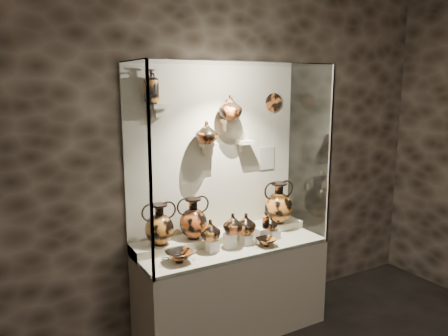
# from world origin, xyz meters

# --- Properties ---
(wall_back) EXTENTS (5.00, 0.02, 3.20)m
(wall_back) POSITION_xyz_m (0.00, 2.50, 1.60)
(wall_back) COLOR #2E261D
(wall_back) RESTS_ON ground
(plinth) EXTENTS (1.70, 0.60, 0.80)m
(plinth) POSITION_xyz_m (0.00, 2.18, 0.40)
(plinth) COLOR beige
(plinth) RESTS_ON floor
(front_tier) EXTENTS (1.68, 0.58, 0.03)m
(front_tier) POSITION_xyz_m (0.00, 2.18, 0.82)
(front_tier) COLOR #C5B898
(front_tier) RESTS_ON plinth
(rear_tier) EXTENTS (1.70, 0.25, 0.10)m
(rear_tier) POSITION_xyz_m (0.00, 2.35, 0.85)
(rear_tier) COLOR #C5B898
(rear_tier) RESTS_ON plinth
(back_panel) EXTENTS (1.70, 0.03, 1.60)m
(back_panel) POSITION_xyz_m (0.00, 2.50, 1.60)
(back_panel) COLOR beige
(back_panel) RESTS_ON plinth
(glass_front) EXTENTS (1.70, 0.01, 1.60)m
(glass_front) POSITION_xyz_m (0.00, 1.88, 1.60)
(glass_front) COLOR white
(glass_front) RESTS_ON plinth
(glass_left) EXTENTS (0.01, 0.60, 1.60)m
(glass_left) POSITION_xyz_m (-0.85, 2.18, 1.60)
(glass_left) COLOR white
(glass_left) RESTS_ON plinth
(glass_right) EXTENTS (0.01, 0.60, 1.60)m
(glass_right) POSITION_xyz_m (0.85, 2.18, 1.60)
(glass_right) COLOR white
(glass_right) RESTS_ON plinth
(glass_top) EXTENTS (1.70, 0.60, 0.01)m
(glass_top) POSITION_xyz_m (0.00, 2.18, 2.40)
(glass_top) COLOR white
(glass_top) RESTS_ON back_panel
(frame_post_left) EXTENTS (0.02, 0.02, 1.60)m
(frame_post_left) POSITION_xyz_m (-0.84, 1.89, 1.60)
(frame_post_left) COLOR gray
(frame_post_left) RESTS_ON plinth
(frame_post_right) EXTENTS (0.02, 0.02, 1.60)m
(frame_post_right) POSITION_xyz_m (0.84, 1.89, 1.60)
(frame_post_right) COLOR gray
(frame_post_right) RESTS_ON plinth
(pedestal_a) EXTENTS (0.09, 0.09, 0.10)m
(pedestal_a) POSITION_xyz_m (-0.22, 2.13, 0.88)
(pedestal_a) COLOR silver
(pedestal_a) RESTS_ON front_tier
(pedestal_b) EXTENTS (0.09, 0.09, 0.13)m
(pedestal_b) POSITION_xyz_m (-0.05, 2.13, 0.90)
(pedestal_b) COLOR silver
(pedestal_b) RESTS_ON front_tier
(pedestal_c) EXTENTS (0.09, 0.09, 0.09)m
(pedestal_c) POSITION_xyz_m (0.12, 2.13, 0.88)
(pedestal_c) COLOR silver
(pedestal_c) RESTS_ON front_tier
(pedestal_d) EXTENTS (0.09, 0.09, 0.12)m
(pedestal_d) POSITION_xyz_m (0.28, 2.13, 0.89)
(pedestal_d) COLOR silver
(pedestal_d) RESTS_ON front_tier
(pedestal_e) EXTENTS (0.09, 0.09, 0.08)m
(pedestal_e) POSITION_xyz_m (0.42, 2.13, 0.87)
(pedestal_e) COLOR silver
(pedestal_e) RESTS_ON front_tier
(bracket_ul) EXTENTS (0.14, 0.12, 0.04)m
(bracket_ul) POSITION_xyz_m (-0.55, 2.42, 2.05)
(bracket_ul) COLOR beige
(bracket_ul) RESTS_ON back_panel
(bracket_ca) EXTENTS (0.14, 0.12, 0.04)m
(bracket_ca) POSITION_xyz_m (-0.10, 2.42, 1.70)
(bracket_ca) COLOR beige
(bracket_ca) RESTS_ON back_panel
(bracket_cb) EXTENTS (0.10, 0.12, 0.04)m
(bracket_cb) POSITION_xyz_m (0.10, 2.42, 1.90)
(bracket_cb) COLOR beige
(bracket_cb) RESTS_ON back_panel
(bracket_cc) EXTENTS (0.14, 0.12, 0.04)m
(bracket_cc) POSITION_xyz_m (0.28, 2.42, 1.70)
(bracket_cc) COLOR beige
(bracket_cc) RESTS_ON back_panel
(amphora_left) EXTENTS (0.37, 0.37, 0.36)m
(amphora_left) POSITION_xyz_m (-0.61, 2.33, 1.08)
(amphora_left) COLOR #BD6924
(amphora_left) RESTS_ON rear_tier
(amphora_mid) EXTENTS (0.34, 0.34, 0.37)m
(amphora_mid) POSITION_xyz_m (-0.31, 2.32, 1.08)
(amphora_mid) COLOR #BD5421
(amphora_mid) RESTS_ON rear_tier
(amphora_right) EXTENTS (0.37, 0.37, 0.40)m
(amphora_right) POSITION_xyz_m (0.60, 2.31, 1.10)
(amphora_right) COLOR #BD6924
(amphora_right) RESTS_ON rear_tier
(jug_a) EXTENTS (0.20, 0.20, 0.18)m
(jug_a) POSITION_xyz_m (-0.24, 2.13, 1.02)
(jug_a) COLOR #BD6924
(jug_a) RESTS_ON pedestal_a
(jug_b) EXTENTS (0.21, 0.21, 0.18)m
(jug_b) POSITION_xyz_m (-0.03, 2.11, 1.05)
(jug_b) COLOR #BD5421
(jug_b) RESTS_ON pedestal_b
(jug_c) EXTENTS (0.23, 0.23, 0.19)m
(jug_c) POSITION_xyz_m (0.12, 2.15, 1.01)
(jug_c) COLOR #BD6924
(jug_c) RESTS_ON pedestal_c
(jug_e) EXTENTS (0.16, 0.16, 0.13)m
(jug_e) POSITION_xyz_m (0.39, 2.15, 0.98)
(jug_e) COLOR #BD6924
(jug_e) RESTS_ON pedestal_e
(lekythos_small) EXTENTS (0.10, 0.10, 0.17)m
(lekythos_small) POSITION_xyz_m (0.31, 2.11, 1.04)
(lekythos_small) COLOR #BD5421
(lekythos_small) RESTS_ON pedestal_d
(kylix_left) EXTENTS (0.32, 0.29, 0.11)m
(kylix_left) POSITION_xyz_m (-0.56, 2.06, 0.89)
(kylix_left) COLOR #BD5421
(kylix_left) RESTS_ON front_tier
(kylix_right) EXTENTS (0.23, 0.20, 0.09)m
(kylix_right) POSITION_xyz_m (0.25, 2.00, 0.87)
(kylix_right) COLOR #BD6924
(kylix_right) RESTS_ON front_tier
(lekythos_tall) EXTENTS (0.15, 0.15, 0.31)m
(lekythos_tall) POSITION_xyz_m (-0.62, 2.41, 2.22)
(lekythos_tall) COLOR #BD6924
(lekythos_tall) RESTS_ON bracket_ul
(ovoid_vase_a) EXTENTS (0.25, 0.25, 0.20)m
(ovoid_vase_a) POSITION_xyz_m (-0.14, 2.38, 1.82)
(ovoid_vase_a) COLOR #BD5421
(ovoid_vase_a) RESTS_ON bracket_ca
(ovoid_vase_b) EXTENTS (0.24, 0.24, 0.22)m
(ovoid_vase_b) POSITION_xyz_m (0.09, 2.37, 2.03)
(ovoid_vase_b) COLOR #BD5421
(ovoid_vase_b) RESTS_ON bracket_cb
(wall_plate) EXTENTS (0.18, 0.02, 0.18)m
(wall_plate) POSITION_xyz_m (0.63, 2.47, 2.05)
(wall_plate) COLOR #BE5E25
(wall_plate) RESTS_ON back_panel
(info_placard) EXTENTS (0.17, 0.01, 0.22)m
(info_placard) POSITION_xyz_m (0.57, 2.47, 1.52)
(info_placard) COLOR beige
(info_placard) RESTS_ON back_panel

